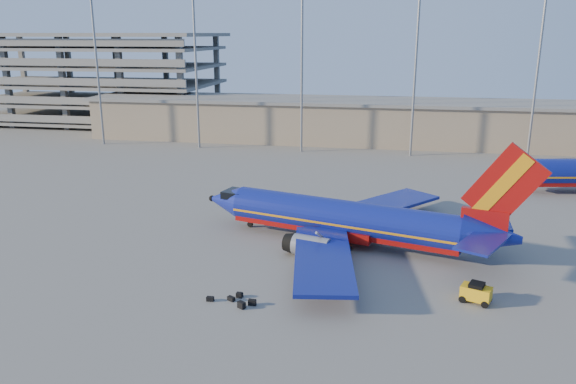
{
  "coord_description": "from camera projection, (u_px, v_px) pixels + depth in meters",
  "views": [
    {
      "loc": [
        11.44,
        -55.92,
        21.27
      ],
      "look_at": [
        0.27,
        4.07,
        4.0
      ],
      "focal_mm": 35.0,
      "sensor_mm": 36.0,
      "label": 1
    }
  ],
  "objects": [
    {
      "name": "light_mast_row",
      "position": [
        358.0,
        55.0,
        98.56
      ],
      "size": [
        101.6,
        1.6,
        28.65
      ],
      "color": "gray",
      "rests_on": "ground"
    },
    {
      "name": "baggage_tug",
      "position": [
        476.0,
        292.0,
        45.83
      ],
      "size": [
        2.74,
        2.21,
        1.71
      ],
      "rotation": [
        0.0,
        0.0,
        -0.38
      ],
      "color": "gold",
      "rests_on": "ground"
    },
    {
      "name": "ground",
      "position": [
        279.0,
        237.0,
        60.7
      ],
      "size": [
        220.0,
        220.0,
        0.0
      ],
      "primitive_type": "plane",
      "color": "slate",
      "rests_on": "ground"
    },
    {
      "name": "parking_garage",
      "position": [
        92.0,
        74.0,
        138.47
      ],
      "size": [
        62.0,
        32.0,
        21.4
      ],
      "color": "slate",
      "rests_on": "ground"
    },
    {
      "name": "terminal_building",
      "position": [
        385.0,
        121.0,
        112.63
      ],
      "size": [
        122.0,
        16.0,
        8.5
      ],
      "color": "gray",
      "rests_on": "ground"
    },
    {
      "name": "aircraft_main",
      "position": [
        350.0,
        220.0,
        58.23
      ],
      "size": [
        34.85,
        33.06,
        12.07
      ],
      "rotation": [
        0.0,
        0.0,
        -0.27
      ],
      "color": "navy",
      "rests_on": "ground"
    },
    {
      "name": "luggage_pile",
      "position": [
        237.0,
        300.0,
        45.99
      ],
      "size": [
        4.22,
        2.44,
        0.54
      ],
      "color": "black",
      "rests_on": "ground"
    }
  ]
}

